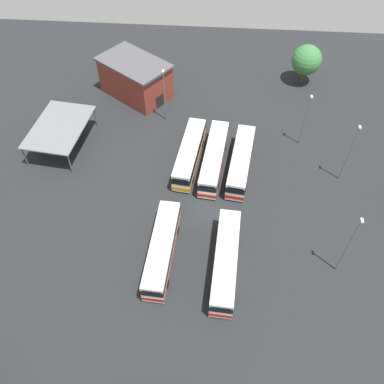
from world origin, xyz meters
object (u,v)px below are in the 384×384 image
Objects in this scene: bus_row0_slot2 at (241,161)px; depot_building at (135,78)px; bus_row1_slot0 at (162,249)px; bus_row1_slot2 at (226,261)px; bus_row0_slot1 at (214,158)px; lamp_post_by_building at (165,94)px; bus_row0_slot0 at (190,154)px; lamp_post_mid_lot at (349,244)px; tree_north_edge at (307,60)px; lamp_post_far_corner at (350,152)px; maintenance_shelter at (59,127)px; lamp_post_near_entrance at (306,119)px.

depot_building is (-16.80, -17.64, 1.34)m from bus_row0_slot2.
bus_row1_slot0 is 7.50m from bus_row1_slot2.
bus_row0_slot1 is at bearing 40.16° from depot_building.
lamp_post_by_building is (6.46, 5.79, 1.79)m from depot_building.
lamp_post_mid_lot reaches higher than bus_row0_slot0.
depot_building reaches higher than bus_row0_slot2.
tree_north_edge reaches higher than bus_row1_slot0.
bus_row0_slot1 is at bearing -92.96° from lamp_post_far_corner.
depot_building reaches higher than bus_row1_slot2.
bus_row0_slot1 is 0.96× the size of depot_building.
lamp_post_mid_lot reaches higher than depot_building.
bus_row0_slot2 is at bearing 82.87° from maintenance_shelter.
lamp_post_by_building is 1.31× the size of tree_north_edge.
lamp_post_near_entrance reaches higher than bus_row1_slot0.
tree_north_edge is at bearing 151.89° from bus_row1_slot0.
bus_row0_slot2 is 25.18m from tree_north_edge.
lamp_post_far_corner is (0.55, 13.91, 3.37)m from bus_row0_slot2.
lamp_post_by_building is at bearing -141.00° from bus_row0_slot1.
bus_row0_slot2 is at bearing 173.84° from bus_row1_slot2.
bus_row1_slot2 is 1.46× the size of lamp_post_near_entrance.
bus_row1_slot0 is 27.50m from lamp_post_far_corner.
tree_north_edge is (-37.71, -0.29, -0.95)m from lamp_post_mid_lot.
maintenance_shelter is at bearing -97.41° from bus_row0_slot1.
lamp_post_near_entrance is (-21.56, -2.22, -0.56)m from lamp_post_mid_lot.
lamp_post_far_corner reaches higher than bus_row1_slot2.
bus_row1_slot0 is 1.35× the size of lamp_post_by_building.
lamp_post_far_corner is at bearing 122.27° from bus_row1_slot0.
bus_row0_slot0 and bus_row1_slot2 have the same top height.
bus_row0_slot0 is at bearing -97.65° from bus_row0_slot2.
lamp_post_mid_lot is 1.41× the size of tree_north_edge.
lamp_post_near_entrance is 21.24m from lamp_post_by_building.
maintenance_shelter reaches higher than bus_row1_slot0.
lamp_post_mid_lot is (18.50, 37.77, 1.86)m from maintenance_shelter.
lamp_post_mid_lot is at bearing 63.91° from maintenance_shelter.
lamp_post_near_entrance is at bearing 125.26° from bus_row0_slot2.
bus_row0_slot1 is at bearing -33.58° from tree_north_edge.
bus_row0_slot0 is 0.95× the size of bus_row0_slot1.
lamp_post_by_building is (-10.89, -25.76, -0.24)m from lamp_post_far_corner.
depot_building is 16.15m from maintenance_shelter.
lamp_post_by_building reaches higher than bus_row0_slot0.
bus_row1_slot0 is 25.39m from maintenance_shelter.
maintenance_shelter is (13.48, -8.89, 0.30)m from depot_building.
maintenance_shelter is 42.13m from tree_north_edge.
bus_row0_slot2 is at bearing 48.90° from lamp_post_by_building.
bus_row0_slot0 and bus_row1_slot0 have the same top height.
maintenance_shelter is at bearing -96.93° from bus_row0_slot0.
tree_north_edge is (-23.09, -2.96, -0.81)m from lamp_post_far_corner.
tree_north_edge is (-38.66, 12.69, 2.55)m from bus_row1_slot2.
bus_row1_slot0 is 1.28× the size of lamp_post_far_corner.
maintenance_shelter is 1.21× the size of lamp_post_mid_lot.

